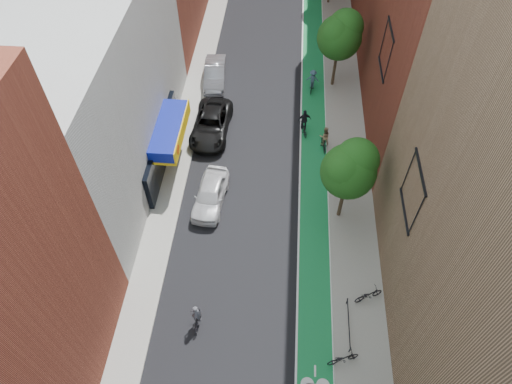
% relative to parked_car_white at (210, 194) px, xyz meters
% --- Properties ---
extents(ground, '(160.00, 160.00, 0.00)m').
position_rel_parked_car_white_xyz_m(ground, '(3.00, -10.55, -0.80)').
color(ground, black).
rests_on(ground, ground).
extents(bike_lane, '(2.00, 68.00, 0.01)m').
position_rel_parked_car_white_xyz_m(bike_lane, '(7.00, 15.45, -0.79)').
color(bike_lane, '#14723B').
rests_on(bike_lane, ground).
extents(sidewalk_left, '(2.00, 68.00, 0.15)m').
position_rel_parked_car_white_xyz_m(sidewalk_left, '(-3.00, 15.45, -0.73)').
color(sidewalk_left, gray).
rests_on(sidewalk_left, ground).
extents(sidewalk_right, '(3.00, 68.00, 0.15)m').
position_rel_parked_car_white_xyz_m(sidewalk_right, '(9.50, 15.45, -0.73)').
color(sidewalk_right, gray).
rests_on(sidewalk_right, ground).
extents(building_left_white, '(8.00, 20.00, 12.00)m').
position_rel_parked_car_white_xyz_m(building_left_white, '(-8.00, 3.45, 5.20)').
color(building_left_white, silver).
rests_on(building_left_white, ground).
extents(tree_near, '(3.40, 3.36, 6.42)m').
position_rel_parked_car_white_xyz_m(tree_near, '(8.65, -0.53, 3.86)').
color(tree_near, '#332619').
rests_on(tree_near, ground).
extents(tree_mid, '(3.55, 3.53, 6.74)m').
position_rel_parked_car_white_xyz_m(tree_mid, '(8.65, 13.47, 4.09)').
color(tree_mid, '#332619').
rests_on(tree_mid, ground).
extents(parked_car_white, '(2.29, 4.85, 1.60)m').
position_rel_parked_car_white_xyz_m(parked_car_white, '(0.00, 0.00, 0.00)').
color(parked_car_white, silver).
rests_on(parked_car_white, ground).
extents(parked_car_black, '(2.90, 5.92, 1.62)m').
position_rel_parked_car_white_xyz_m(parked_car_black, '(-0.91, 6.86, 0.01)').
color(parked_car_black, black).
rests_on(parked_car_black, ground).
extents(parked_car_silver, '(2.07, 4.99, 1.60)m').
position_rel_parked_car_white_xyz_m(parked_car_silver, '(-1.47, 13.26, 0.00)').
color(parked_car_silver, gray).
rests_on(parked_car_silver, ground).
extents(cyclist_lead, '(0.58, 1.53, 1.91)m').
position_rel_parked_car_white_xyz_m(cyclist_lead, '(0.46, -8.72, -0.15)').
color(cyclist_lead, black).
rests_on(cyclist_lead, ground).
extents(cyclist_lane_near, '(0.85, 1.66, 1.94)m').
position_rel_parked_car_white_xyz_m(cyclist_lane_near, '(7.70, 5.81, 0.02)').
color(cyclist_lane_near, black).
rests_on(cyclist_lane_near, ground).
extents(cyclist_lane_mid, '(1.11, 1.67, 2.11)m').
position_rel_parked_car_white_xyz_m(cyclist_lane_mid, '(6.20, 7.39, 0.04)').
color(cyclist_lane_mid, black).
rests_on(cyclist_lane_mid, ground).
extents(cyclist_lane_far, '(1.11, 1.56, 1.94)m').
position_rel_parked_car_white_xyz_m(cyclist_lane_far, '(6.85, 12.68, 0.09)').
color(cyclist_lane_far, black).
rests_on(cyclist_lane_far, ground).
extents(parked_bike_near, '(1.84, 1.29, 0.92)m').
position_rel_parked_car_white_xyz_m(parked_bike_near, '(10.02, -6.54, -0.19)').
color(parked_bike_near, black).
rests_on(parked_bike_near, sidewalk_right).
extents(parked_bike_far, '(1.84, 1.16, 0.91)m').
position_rel_parked_car_white_xyz_m(parked_bike_far, '(8.40, -10.29, -0.19)').
color(parked_bike_far, black).
rests_on(parked_bike_far, sidewalk_right).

